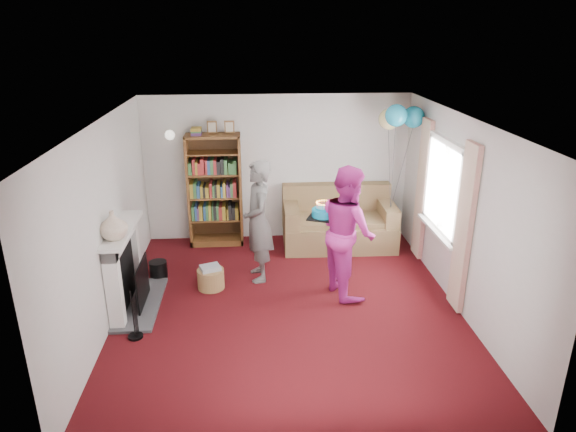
{
  "coord_description": "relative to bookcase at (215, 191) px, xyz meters",
  "views": [
    {
      "loc": [
        -0.45,
        -6.01,
        3.56
      ],
      "look_at": [
        0.04,
        0.6,
        1.08
      ],
      "focal_mm": 32.0,
      "sensor_mm": 36.0,
      "label": 1
    }
  ],
  "objects": [
    {
      "name": "wall_right",
      "position": [
        3.32,
        -2.3,
        0.32
      ],
      "size": [
        0.02,
        5.0,
        2.5
      ],
      "primitive_type": "cube",
      "color": "silver",
      "rests_on": "ground"
    },
    {
      "name": "wall_sconce",
      "position": [
        -0.69,
        0.06,
        0.95
      ],
      "size": [
        0.16,
        0.23,
        0.16
      ],
      "color": "gold",
      "rests_on": "ground"
    },
    {
      "name": "balloons",
      "position": [
        2.92,
        -0.53,
        1.29
      ],
      "size": [
        0.67,
        0.72,
        1.76
      ],
      "color": "#3F3F3F",
      "rests_on": "ground"
    },
    {
      "name": "wall_back",
      "position": [
        1.06,
        0.21,
        0.32
      ],
      "size": [
        4.5,
        0.02,
        2.5
      ],
      "primitive_type": "cube",
      "color": "silver",
      "rests_on": "ground"
    },
    {
      "name": "mantel_vase",
      "position": [
        -1.06,
        -2.45,
        0.37
      ],
      "size": [
        0.43,
        0.43,
        0.36
      ],
      "primitive_type": "imported",
      "rotation": [
        0.0,
        0.0,
        0.32
      ],
      "color": "beige",
      "rests_on": "fireplace"
    },
    {
      "name": "window_bay",
      "position": [
        3.27,
        -1.7,
        0.27
      ],
      "size": [
        0.14,
        2.02,
        2.2
      ],
      "color": "white",
      "rests_on": "ground"
    },
    {
      "name": "bookcase",
      "position": [
        0.0,
        0.0,
        0.0
      ],
      "size": [
        0.9,
        0.42,
        2.11
      ],
      "color": "#472B14",
      "rests_on": "ground"
    },
    {
      "name": "birthday_cake",
      "position": [
        1.59,
        -1.76,
        0.21
      ],
      "size": [
        0.4,
        0.4,
        0.22
      ],
      "rotation": [
        0.0,
        0.0,
        -0.37
      ],
      "color": "black",
      "rests_on": "ground"
    },
    {
      "name": "fireplace",
      "position": [
        -1.03,
        -2.11,
        -0.42
      ],
      "size": [
        0.55,
        1.8,
        1.12
      ],
      "color": "#3F3F42",
      "rests_on": "ground"
    },
    {
      "name": "ground",
      "position": [
        1.06,
        -2.3,
        -0.93
      ],
      "size": [
        5.0,
        5.0,
        0.0
      ],
      "primitive_type": "plane",
      "color": "black",
      "rests_on": "ground"
    },
    {
      "name": "wall_left",
      "position": [
        -1.2,
        -2.3,
        0.32
      ],
      "size": [
        0.02,
        5.0,
        2.5
      ],
      "primitive_type": "cube",
      "color": "silver",
      "rests_on": "ground"
    },
    {
      "name": "person_striped",
      "position": [
        0.7,
        -1.41,
        -0.03
      ],
      "size": [
        0.51,
        0.71,
        1.8
      ],
      "primitive_type": "imported",
      "rotation": [
        0.0,
        0.0,
        -1.44
      ],
      "color": "black",
      "rests_on": "ground"
    },
    {
      "name": "person_magenta",
      "position": [
        1.91,
        -1.91,
        -0.01
      ],
      "size": [
        0.9,
        1.04,
        1.83
      ],
      "primitive_type": "imported",
      "rotation": [
        0.0,
        0.0,
        1.83
      ],
      "color": "#B82486",
      "rests_on": "ground"
    },
    {
      "name": "wicker_basket",
      "position": [
        -0.0,
        -1.68,
        -0.77
      ],
      "size": [
        0.38,
        0.38,
        0.35
      ],
      "rotation": [
        0.0,
        0.0,
        0.36
      ],
      "color": "#AB854F",
      "rests_on": "ground"
    },
    {
      "name": "ceiling",
      "position": [
        1.06,
        -2.3,
        1.57
      ],
      "size": [
        4.5,
        5.0,
        0.01
      ],
      "primitive_type": "cube",
      "color": "white",
      "rests_on": "wall_back"
    },
    {
      "name": "sofa",
      "position": [
        2.08,
        -0.23,
        -0.57
      ],
      "size": [
        1.87,
        0.99,
        0.99
      ],
      "rotation": [
        0.0,
        0.0,
        -0.02
      ],
      "color": "brown",
      "rests_on": "ground"
    }
  ]
}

